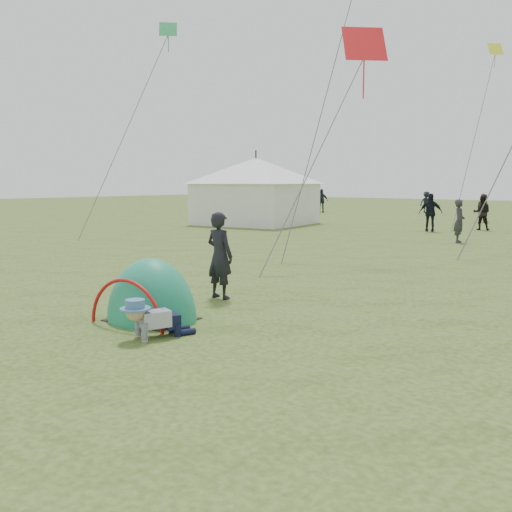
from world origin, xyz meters
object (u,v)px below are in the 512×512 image
Objects in this scene: crawling_toddler at (151,318)px; event_marquee at (256,189)px; standing_adult at (220,256)px; popup_tent at (152,320)px.

crawling_toddler is 0.14× the size of event_marquee.
standing_adult is at bearing 133.30° from crawling_toddler.
popup_tent is 2.27m from standing_adult.
event_marquee reaches higher than standing_adult.
standing_adult is (-1.22, 2.84, 0.56)m from crawling_toddler.
popup_tent is 1.22× the size of standing_adult.
crawling_toddler is at bearing -62.86° from event_marquee.
standing_adult reaches higher than popup_tent.
popup_tent is at bearing 101.01° from standing_adult.
event_marquee is at bearing 145.53° from crawling_toddler.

